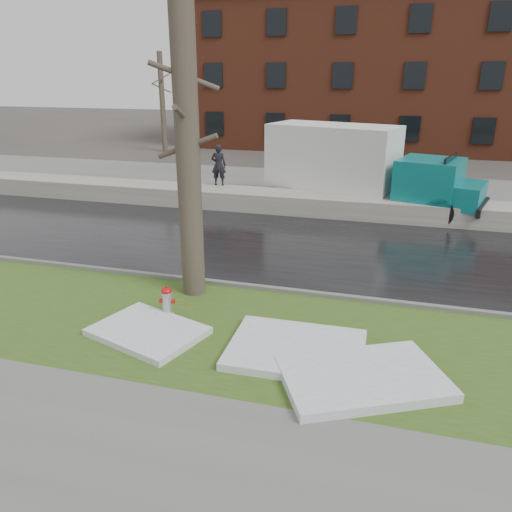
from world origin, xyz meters
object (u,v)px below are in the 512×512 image
(fire_hydrant, at_px, (167,300))
(box_truck, at_px, (356,165))
(worker, at_px, (219,165))
(tree, at_px, (188,150))

(fire_hydrant, bearing_deg, box_truck, 64.69)
(fire_hydrant, height_order, box_truck, box_truck)
(worker, bearing_deg, box_truck, 179.80)
(fire_hydrant, xyz_separation_m, box_truck, (3.11, 11.05, 1.29))
(worker, bearing_deg, fire_hydrant, 95.34)
(tree, distance_m, worker, 9.42)
(fire_hydrant, height_order, tree, tree)
(fire_hydrant, bearing_deg, worker, 93.73)
(fire_hydrant, distance_m, worker, 10.64)
(tree, relative_size, worker, 4.13)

